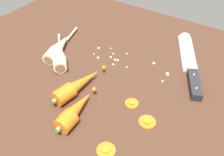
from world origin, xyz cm
name	(u,v)px	position (x,y,z in cm)	size (l,w,h in cm)	color
ground_plane	(116,83)	(0.00, 0.00, -2.00)	(120.00, 90.00, 4.00)	#42281C
chefs_knife	(189,59)	(14.61, 19.87, 0.65)	(18.35, 32.63, 4.18)	silver
whole_carrot	(77,86)	(-5.72, -10.41, 2.10)	(6.26, 19.04, 4.20)	orange
whole_carrot_second	(74,111)	(-0.58, -17.46, 2.10)	(4.77, 15.93, 4.20)	orange
parsnip_front	(60,55)	(-19.26, -2.56, 1.98)	(16.14, 16.32, 4.00)	beige
parsnip_mid_left	(59,48)	(-22.43, 0.35, 1.98)	(8.81, 21.69, 4.00)	beige
carrot_slice_stray_near	(106,150)	(11.18, -21.09, 0.36)	(4.11, 4.11, 0.70)	orange
carrot_slice_stray_mid	(132,103)	(8.92, -6.20, 0.36)	(3.54, 3.54, 0.70)	orange
carrot_slice_stray_far	(147,121)	(15.00, -9.31, 0.36)	(4.13, 4.13, 0.70)	orange
mince_crumbs	(127,60)	(-1.53, 8.52, 0.37)	(25.89, 8.37, 0.88)	beige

